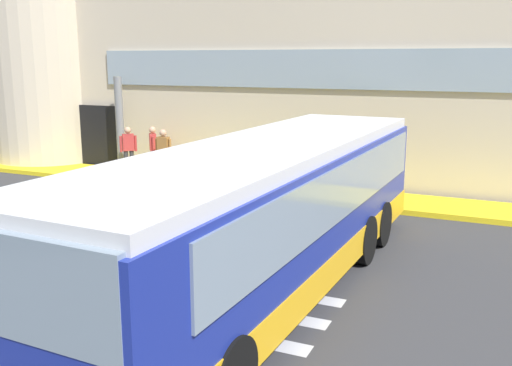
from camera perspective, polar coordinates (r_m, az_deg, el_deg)
name	(u,v)px	position (r m, az deg, el deg)	size (l,w,h in m)	color
ground_plane	(199,236)	(13.74, -5.67, -5.25)	(80.00, 90.00, 0.02)	#353538
bay_paint_stripes	(178,323)	(9.42, -7.74, -13.69)	(4.40, 3.96, 0.01)	silver
terminal_building	(323,63)	(24.11, 6.67, 11.77)	(24.00, 13.80, 7.89)	beige
boarding_curb	(275,191)	(17.90, 1.91, -0.78)	(26.20, 2.00, 0.15)	yellow
entry_support_column	(120,124)	(21.23, -13.42, 5.76)	(0.28, 0.28, 3.36)	slate
bus_main_foreground	(266,220)	(10.11, 1.05, -3.69)	(3.43, 11.33, 2.70)	navy
passenger_near_column	(128,147)	(20.38, -12.60, 3.50)	(0.51, 0.51, 1.68)	#2D2D33
passenger_by_doorway	(153,148)	(20.25, -10.22, 3.46)	(0.41, 0.48, 1.68)	#1E2338
passenger_at_curb_edge	(164,152)	(19.39, -9.19, 3.11)	(0.59, 0.24, 1.68)	#1E2338
safety_bollard_yellow	(298,190)	(16.31, 4.24, -0.75)	(0.18, 0.18, 0.90)	yellow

